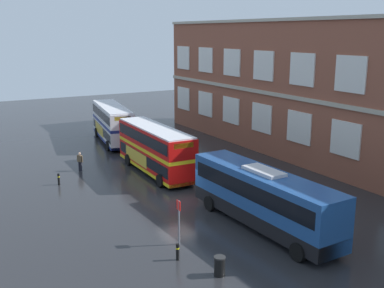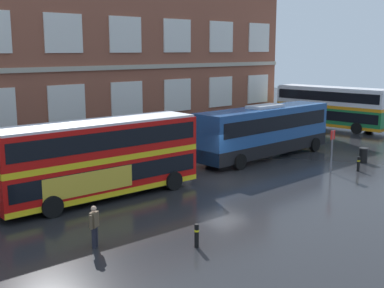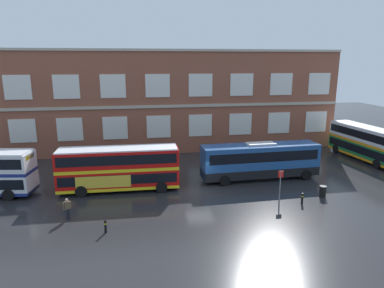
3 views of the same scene
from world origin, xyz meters
The scene contains 10 objects.
ground_plane centered at (0.00, 2.00, 0.00)m, with size 120.00×120.00×0.00m, color #232326.
brick_terminal_building centered at (-2.67, 17.98, 6.50)m, with size 49.02×8.19×13.29m.
double_decker_near centered at (-20.36, 2.67, 2.15)m, with size 11.27×4.27×4.07m.
double_decker_middle centered at (-7.32, 1.77, 2.15)m, with size 11.06×3.07×4.07m.
touring_coach centered at (6.75, 2.57, 1.91)m, with size 12.07×3.13×3.80m.
waiting_passenger centered at (-11.04, -3.84, 0.93)m, with size 0.59×0.44×1.70m.
bus_stand_flag centered at (6.41, -3.20, 1.64)m, with size 0.44×0.10×2.70m.
station_litter_bin centered at (10.55, -3.08, 0.52)m, with size 0.60×0.60×1.03m.
safety_bollard_west centered at (8.04, -4.16, 0.49)m, with size 0.19×0.19×0.95m.
safety_bollard_east centered at (-8.04, -6.49, 0.49)m, with size 0.19×0.19×0.95m.
Camera 1 is at (28.66, -14.98, 12.04)m, focal length 43.93 mm.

